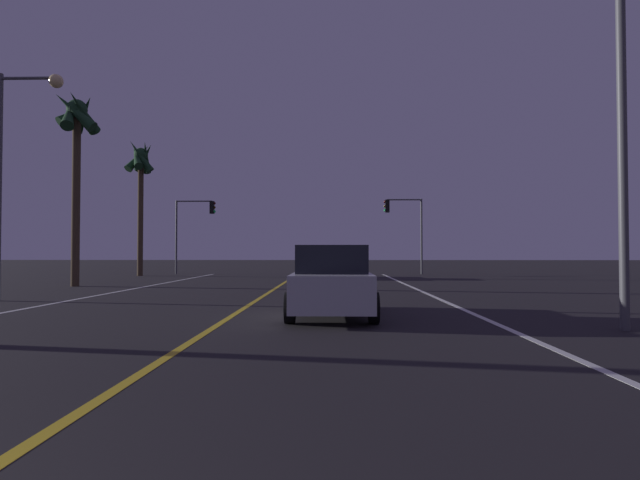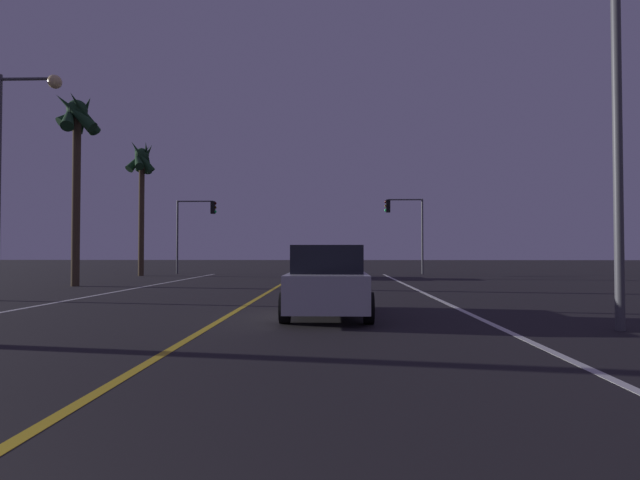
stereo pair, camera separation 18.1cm
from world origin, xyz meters
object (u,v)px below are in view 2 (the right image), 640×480
at_px(traffic_light_near_left, 196,219).
at_px(palm_tree_left_far, 142,168).
at_px(traffic_light_near_right, 404,218).
at_px(car_ahead_far, 328,264).
at_px(street_lamp_left_mid, 14,155).
at_px(palm_tree_left_mid, 77,130).
at_px(street_lamp_right_near, 595,83).
at_px(car_lead_same_lane, 328,282).

xyz_separation_m(traffic_light_near_left, palm_tree_left_far, (-2.78, -3.08, 3.17)).
relative_size(traffic_light_near_right, traffic_light_near_left, 1.01).
height_order(traffic_light_near_right, palm_tree_left_far, palm_tree_left_far).
bearing_deg(palm_tree_left_far, car_ahead_far, -11.47).
xyz_separation_m(traffic_light_near_right, palm_tree_left_far, (-17.61, -3.08, 3.13)).
relative_size(traffic_light_near_left, street_lamp_left_mid, 0.72).
bearing_deg(car_ahead_far, street_lamp_left_mid, 145.70).
relative_size(traffic_light_near_right, street_lamp_left_mid, 0.73).
xyz_separation_m(car_ahead_far, palm_tree_left_far, (-12.28, 2.49, 6.25)).
distance_m(palm_tree_left_mid, palm_tree_left_far, 10.17).
bearing_deg(palm_tree_left_mid, street_lamp_right_near, -36.06).
height_order(car_lead_same_lane, street_lamp_left_mid, street_lamp_left_mid).
distance_m(traffic_light_near_right, traffic_light_near_left, 14.83).
xyz_separation_m(palm_tree_left_mid, palm_tree_left_far, (-0.95, 10.13, -0.03)).
distance_m(car_ahead_far, palm_tree_left_far, 14.00).
bearing_deg(car_lead_same_lane, palm_tree_left_far, 31.59).
relative_size(street_lamp_right_near, palm_tree_left_mid, 0.86).
bearing_deg(palm_tree_left_mid, street_lamp_left_mid, -77.35).
bearing_deg(street_lamp_left_mid, street_lamp_right_near, -19.93).
xyz_separation_m(car_ahead_far, traffic_light_near_right, (5.33, 5.57, 3.11)).
bearing_deg(palm_tree_left_far, car_lead_same_lane, -58.41).
xyz_separation_m(street_lamp_left_mid, palm_tree_left_far, (-2.46, 16.88, 2.41)).
bearing_deg(street_lamp_left_mid, car_lead_same_lane, -19.35).
xyz_separation_m(car_lead_same_lane, palm_tree_left_mid, (-11.61, 10.30, 6.28)).
distance_m(street_lamp_left_mid, palm_tree_left_mid, 7.34).
distance_m(street_lamp_right_near, palm_tree_left_far, 28.82).
bearing_deg(car_ahead_far, traffic_light_near_right, -43.76).
distance_m(car_lead_same_lane, traffic_light_near_right, 24.24).
relative_size(car_lead_same_lane, traffic_light_near_left, 0.82).
relative_size(palm_tree_left_mid, palm_tree_left_far, 1.00).
xyz_separation_m(car_lead_same_lane, palm_tree_left_far, (-12.56, 20.43, 6.25)).
relative_size(car_ahead_far, street_lamp_right_near, 0.56).
xyz_separation_m(street_lamp_left_mid, palm_tree_left_mid, (-1.52, 6.75, 2.44)).
relative_size(car_ahead_far, street_lamp_left_mid, 0.59).
bearing_deg(palm_tree_left_far, traffic_light_near_left, 47.91).
xyz_separation_m(car_lead_same_lane, traffic_light_near_right, (5.05, 23.50, 3.11)).
bearing_deg(palm_tree_left_mid, car_lead_same_lane, -41.56).
xyz_separation_m(car_ahead_far, street_lamp_left_mid, (-9.82, -14.39, 3.84)).
bearing_deg(traffic_light_near_right, traffic_light_near_left, 0.00).
xyz_separation_m(traffic_light_near_left, palm_tree_left_mid, (-1.83, -13.20, 3.21)).
height_order(car_lead_same_lane, palm_tree_left_mid, palm_tree_left_mid).
height_order(car_ahead_far, traffic_light_near_right, traffic_light_near_right).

